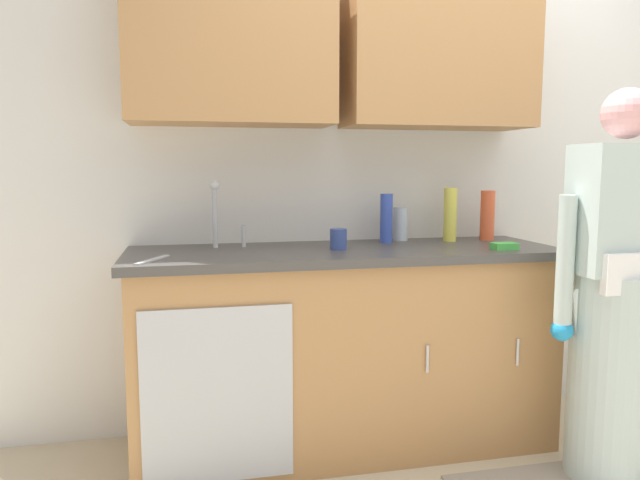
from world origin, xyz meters
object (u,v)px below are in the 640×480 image
(bottle_cleaner_spray, at_px, (386,218))
(bottle_dish_liquid, at_px, (450,215))
(person_at_sink, at_px, (615,318))
(bottle_water_short, at_px, (487,215))
(sponge, at_px, (504,246))
(bottle_soap, at_px, (400,224))
(sink, at_px, (226,255))
(cup_by_sink, at_px, (338,239))
(knife_on_counter, at_px, (152,260))

(bottle_cleaner_spray, bearing_deg, bottle_dish_liquid, -1.40)
(person_at_sink, height_order, bottle_water_short, person_at_sink)
(bottle_dish_liquid, xyz_separation_m, sponge, (0.11, -0.34, -0.12))
(bottle_cleaner_spray, xyz_separation_m, bottle_soap, (0.10, 0.08, -0.04))
(sink, relative_size, person_at_sink, 0.31)
(bottle_cleaner_spray, relative_size, cup_by_sink, 2.56)
(bottle_water_short, relative_size, knife_on_counter, 1.05)
(bottle_cleaner_spray, height_order, sponge, bottle_cleaner_spray)
(bottle_dish_liquid, distance_m, cup_by_sink, 0.65)
(bottle_water_short, height_order, bottle_soap, bottle_water_short)
(bottle_water_short, distance_m, sponge, 0.37)
(bottle_dish_liquid, bearing_deg, sink, -173.06)
(bottle_water_short, bearing_deg, knife_on_counter, -168.45)
(person_at_sink, height_order, cup_by_sink, person_at_sink)
(sink, bearing_deg, bottle_water_short, 6.18)
(person_at_sink, distance_m, knife_on_counter, 1.90)
(sink, relative_size, bottle_soap, 2.96)
(person_at_sink, relative_size, bottle_dish_liquid, 6.03)
(bottle_water_short, xyz_separation_m, cup_by_sink, (-0.83, -0.19, -0.08))
(bottle_soap, bearing_deg, bottle_water_short, -10.01)
(cup_by_sink, xyz_separation_m, sponge, (0.74, -0.16, -0.03))
(sink, xyz_separation_m, bottle_soap, (0.89, 0.22, 0.10))
(bottle_water_short, xyz_separation_m, bottle_cleaner_spray, (-0.54, 0.00, -0.01))
(bottle_soap, bearing_deg, person_at_sink, -49.69)
(person_at_sink, xyz_separation_m, bottle_dish_liquid, (-0.42, 0.69, 0.38))
(knife_on_counter, bearing_deg, sink, -31.48)
(bottle_water_short, bearing_deg, sponge, -105.84)
(bottle_water_short, bearing_deg, bottle_soap, 169.99)
(sponge, bearing_deg, cup_by_sink, 167.82)
(sponge, bearing_deg, bottle_cleaner_spray, 142.26)
(sink, distance_m, sponge, 1.25)
(cup_by_sink, bearing_deg, bottle_soap, 33.78)
(knife_on_counter, xyz_separation_m, sponge, (1.54, -0.01, 0.01))
(bottle_water_short, height_order, knife_on_counter, bottle_water_short)
(bottle_dish_liquid, height_order, bottle_soap, bottle_dish_liquid)
(cup_by_sink, height_order, sponge, cup_by_sink)
(bottle_soap, height_order, cup_by_sink, bottle_soap)
(bottle_water_short, bearing_deg, cup_by_sink, -167.47)
(knife_on_counter, distance_m, sponge, 1.54)
(person_at_sink, bearing_deg, sink, 160.45)
(person_at_sink, distance_m, bottle_dish_liquid, 0.89)
(bottle_water_short, height_order, cup_by_sink, bottle_water_short)
(bottle_soap, xyz_separation_m, sponge, (0.34, -0.42, -0.07))
(cup_by_sink, height_order, knife_on_counter, cup_by_sink)
(knife_on_counter, bearing_deg, sponge, -64.03)
(person_at_sink, relative_size, bottle_water_short, 6.41)
(bottle_dish_liquid, distance_m, sponge, 0.37)
(bottle_water_short, relative_size, cup_by_sink, 2.68)
(bottle_soap, height_order, sponge, bottle_soap)
(sink, relative_size, bottle_dish_liquid, 1.86)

